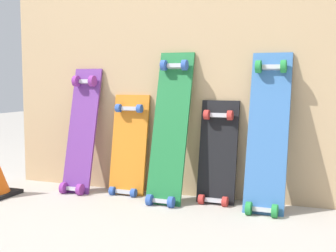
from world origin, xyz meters
The scene contains 7 objects.
ground_plane centered at (0.00, 0.00, 0.00)m, with size 12.00×12.00×0.00m, color #B2AAA0.
plywood_wall_panel centered at (0.00, 0.07, 0.95)m, with size 2.28×0.04×1.90m, color tan.
skateboard_purple centered at (-0.60, -0.07, 0.36)m, with size 0.19×0.27×0.85m.
skateboard_orange centered at (-0.28, -0.03, 0.27)m, with size 0.24×0.18×0.69m.
skateboard_green centered at (0.02, -0.10, 0.40)m, with size 0.21×0.32×0.94m.
skateboard_black centered at (0.29, -0.03, 0.26)m, with size 0.22×0.19×0.66m.
skateboard_blue centered at (0.58, -0.09, 0.40)m, with size 0.22×0.31×0.92m.
Camera 1 is at (0.99, -2.58, 0.71)m, focal length 49.29 mm.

